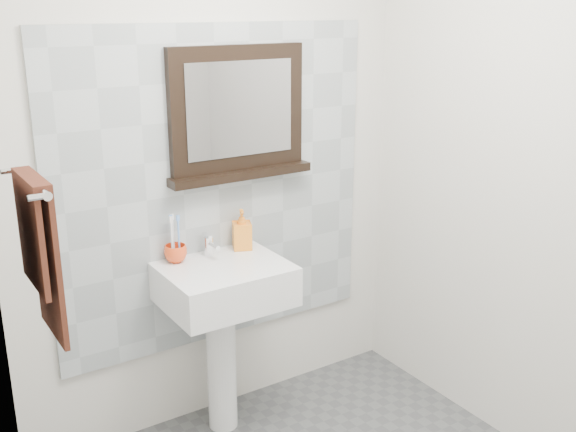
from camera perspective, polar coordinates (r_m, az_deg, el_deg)
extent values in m
cube|color=silver|center=(3.16, -6.12, 4.12)|extent=(2.00, 0.01, 2.50)
cube|color=silver|center=(1.84, -18.39, -6.68)|extent=(0.01, 2.20, 2.50)
cube|color=silver|center=(2.98, 21.71, 2.18)|extent=(0.01, 2.20, 2.50)
cube|color=#A4AEB2|center=(3.17, -5.96, 2.32)|extent=(1.60, 0.02, 1.50)
cylinder|color=white|center=(3.30, -5.65, -12.29)|extent=(0.14, 0.14, 0.68)
cube|color=white|center=(3.06, -5.37, -5.76)|extent=(0.55, 0.44, 0.18)
cylinder|color=silver|center=(3.02, -5.23, -4.58)|extent=(0.32, 0.32, 0.02)
cylinder|color=#4C4C4F|center=(3.01, -5.24, -4.38)|extent=(0.04, 0.04, 0.00)
cylinder|color=silver|center=(3.14, -6.72, -2.57)|extent=(0.04, 0.04, 0.09)
cylinder|color=silver|center=(3.09, -6.36, -2.46)|extent=(0.02, 0.10, 0.02)
cube|color=silver|center=(3.13, -6.88, -1.63)|extent=(0.02, 0.07, 0.01)
imported|color=#F14A1C|center=(3.08, -9.49, -3.15)|extent=(0.13, 0.13, 0.08)
cylinder|color=white|center=(3.04, -9.79, -2.13)|extent=(0.01, 0.01, 0.19)
cube|color=white|center=(3.01, -9.89, -0.28)|extent=(0.01, 0.01, 0.03)
cylinder|color=#679AED|center=(3.06, -9.22, -2.01)|extent=(0.01, 0.01, 0.19)
cube|color=#679AED|center=(3.03, -9.31, -0.17)|extent=(0.01, 0.01, 0.03)
cylinder|color=white|center=(3.08, -9.69, -1.92)|extent=(0.01, 0.01, 0.19)
cube|color=white|center=(3.04, -9.79, -0.09)|extent=(0.01, 0.01, 0.03)
cylinder|color=#679AED|center=(3.07, -9.81, -1.99)|extent=(0.01, 0.01, 0.19)
cube|color=#679AED|center=(3.03, -9.91, -0.15)|extent=(0.01, 0.01, 0.03)
imported|color=orange|center=(3.19, -3.92, -1.14)|extent=(0.11, 0.11, 0.19)
cube|color=black|center=(3.12, -4.34, 9.09)|extent=(0.67, 0.06, 0.57)
cube|color=#99999E|center=(3.09, -4.04, 9.02)|extent=(0.54, 0.01, 0.43)
cube|color=black|center=(3.16, -4.00, 3.59)|extent=(0.71, 0.11, 0.04)
cylinder|color=silver|center=(2.25, -20.90, 2.71)|extent=(0.03, 0.40, 0.03)
cylinder|color=silver|center=(2.07, -20.53, 1.49)|extent=(0.05, 0.02, 0.02)
cylinder|color=silver|center=(2.43, -22.59, 3.53)|extent=(0.05, 0.02, 0.02)
cube|color=#35170E|center=(2.34, -19.71, -3.63)|extent=(0.02, 0.30, 0.52)
cube|color=#35170E|center=(2.30, -20.90, -1.71)|extent=(0.02, 0.30, 0.34)
cube|color=#35170E|center=(2.25, -20.91, 2.83)|extent=(0.06, 0.30, 0.03)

